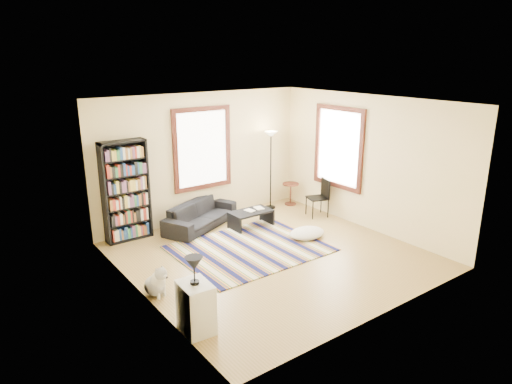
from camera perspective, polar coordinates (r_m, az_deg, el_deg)
floor at (r=8.55m, az=2.01°, el=-8.19°), size 5.00×5.00×0.10m
ceiling at (r=7.77m, az=2.23°, el=11.55°), size 5.00×5.00×0.10m
wall_back at (r=10.10m, az=-6.93°, el=4.37°), size 5.00×0.10×2.80m
wall_front at (r=6.34m, az=16.59°, el=-3.89°), size 5.00×0.10×2.80m
wall_left at (r=6.82m, az=-14.95°, el=-2.28°), size 0.10×5.00×2.80m
wall_right at (r=9.78m, az=13.93°, el=3.58°), size 0.10×5.00×2.80m
window_back at (r=9.99m, az=-6.74°, el=5.41°), size 1.20×0.06×1.60m
window_right at (r=10.20m, az=10.29°, el=5.49°), size 0.06×1.20×1.60m
rug at (r=8.78m, az=-0.80°, el=-7.04°), size 2.71×2.17×0.02m
sofa at (r=9.83m, az=-6.96°, el=-2.86°), size 1.42×1.95×0.53m
bookshelf at (r=9.26m, az=-15.98°, el=0.10°), size 0.90×0.30×2.00m
coffee_table at (r=9.78m, az=-0.64°, el=-3.39°), size 0.93×0.55×0.36m
book_a at (r=9.66m, az=-1.12°, el=-2.45°), size 0.23×0.19×0.02m
book_b at (r=9.84m, az=-0.10°, el=-2.09°), size 0.21×0.26×0.02m
floor_cushion at (r=9.32m, az=6.40°, el=-5.11°), size 0.93×0.83×0.19m
floor_lamp at (r=10.77m, az=1.84°, el=2.71°), size 0.33×0.33×1.86m
side_table at (r=11.22m, az=4.35°, el=-0.24°), size 0.43×0.43×0.54m
folding_chair at (r=10.45m, az=7.68°, el=-0.75°), size 0.52×0.51×0.86m
white_cabinet at (r=6.29m, az=-7.53°, el=-14.10°), size 0.41×0.52×0.70m
table_lamp at (r=6.03m, az=-7.73°, el=-9.70°), size 0.27×0.27×0.38m
dog at (r=7.29m, az=-12.59°, el=-10.68°), size 0.47×0.57×0.50m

